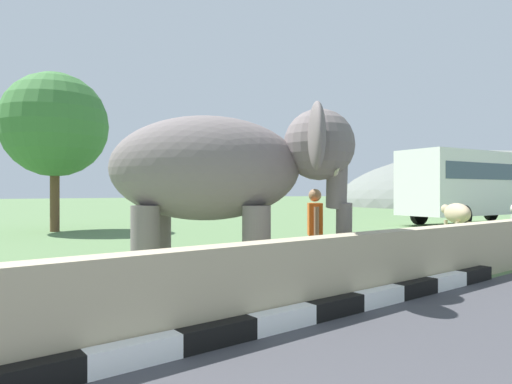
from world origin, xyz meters
TOP-DOWN VIEW (x-y plane):
  - barrier_parapet at (2.00, 4.52)m, footprint 28.00×0.36m
  - elephant at (3.46, 6.36)m, footprint 3.93×3.68m
  - person_handler at (5.15, 6.02)m, footprint 0.46×0.53m
  - bus_white at (21.86, 11.20)m, footprint 9.59×3.54m
  - cow_near at (13.58, 7.90)m, footprint 1.50×1.74m
  - tree_distant at (3.97, 19.38)m, footprint 4.14×4.14m
  - hill_east at (55.00, 26.20)m, footprint 40.57×32.45m

SIDE VIEW (x-z plane):
  - hill_east at x=55.00m, z-range -6.41..6.41m
  - barrier_parapet at x=2.00m, z-range 0.00..1.00m
  - cow_near at x=13.58m, z-range 0.26..1.48m
  - person_handler at x=5.15m, z-range 0.10..1.75m
  - elephant at x=3.46m, z-range 0.46..3.41m
  - bus_white at x=21.86m, z-range 0.33..3.83m
  - tree_distant at x=3.97m, z-range 1.08..7.43m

